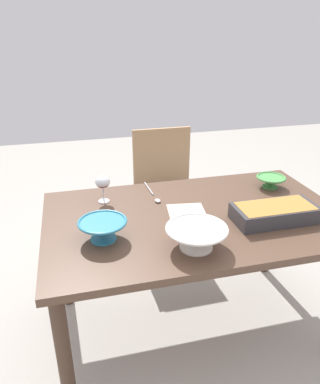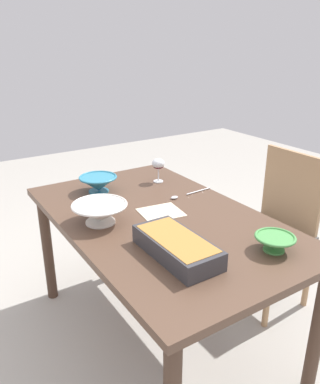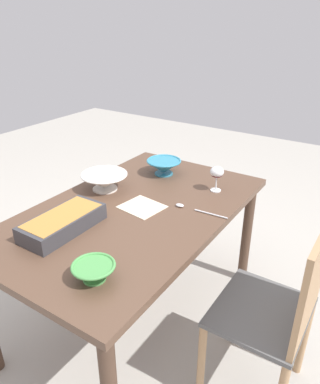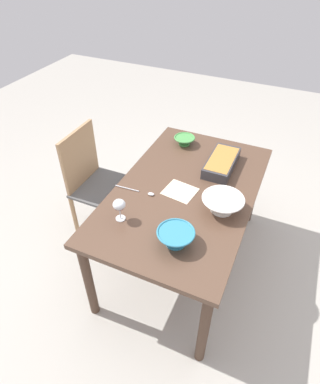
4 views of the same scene
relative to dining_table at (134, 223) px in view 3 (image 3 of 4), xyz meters
name	(u,v)px [view 3 (image 3 of 4)]	position (x,y,z in m)	size (l,w,h in m)	color
ground_plane	(137,316)	(0.00, 0.00, -0.65)	(8.00, 8.00, 0.00)	#B2ADA3
dining_table	(134,223)	(0.00, 0.00, 0.00)	(1.49, 0.90, 0.74)	brown
chair	(281,309)	(-0.06, -0.81, -0.13)	(0.44, 0.39, 0.95)	#595959
wine_glass	(217,173)	(0.43, -0.26, 0.19)	(0.08, 0.08, 0.15)	white
casserole_dish	(63,222)	(-0.35, 0.14, 0.13)	(0.40, 0.18, 0.08)	#38383D
mixing_bowl	(94,271)	(-0.53, -0.22, 0.12)	(0.17, 0.17, 0.07)	#4C994C
small_bowl	(164,166)	(0.47, 0.12, 0.14)	(0.22, 0.22, 0.09)	teal
serving_bowl	(105,181)	(0.10, 0.28, 0.14)	(0.26, 0.26, 0.10)	white
serving_spoon	(191,208)	(0.15, -0.26, 0.09)	(0.04, 0.29, 0.01)	silver
napkin	(142,207)	(0.04, -0.03, 0.09)	(0.19, 0.21, 0.00)	beige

